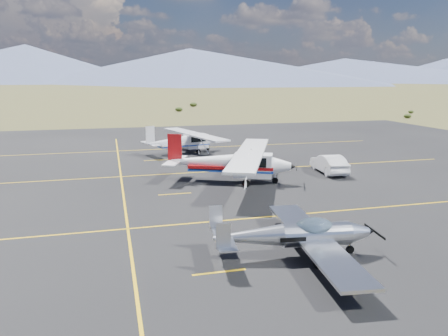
{
  "coord_description": "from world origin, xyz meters",
  "views": [
    {
      "loc": [
        -6.53,
        -17.71,
        6.98
      ],
      "look_at": [
        -0.14,
        6.77,
        1.6
      ],
      "focal_mm": 35.0,
      "sensor_mm": 36.0,
      "label": 1
    }
  ],
  "objects_px": {
    "aircraft_cessna": "(231,162)",
    "sedan": "(329,164)",
    "aircraft_plain": "(184,140)",
    "aircraft_low_wing": "(298,235)"
  },
  "relations": [
    {
      "from": "aircraft_cessna",
      "to": "sedan",
      "type": "xyz_separation_m",
      "value": [
        7.67,
        0.91,
        -0.71
      ]
    },
    {
      "from": "aircraft_plain",
      "to": "aircraft_cessna",
      "type": "bearing_deg",
      "value": -100.75
    },
    {
      "from": "aircraft_low_wing",
      "to": "aircraft_cessna",
      "type": "relative_size",
      "value": 0.73
    },
    {
      "from": "aircraft_cessna",
      "to": "sedan",
      "type": "relative_size",
      "value": 2.93
    },
    {
      "from": "aircraft_low_wing",
      "to": "sedan",
      "type": "bearing_deg",
      "value": 64.25
    },
    {
      "from": "aircraft_cessna",
      "to": "sedan",
      "type": "height_order",
      "value": "aircraft_cessna"
    },
    {
      "from": "aircraft_plain",
      "to": "sedan",
      "type": "height_order",
      "value": "aircraft_plain"
    },
    {
      "from": "aircraft_cessna",
      "to": "aircraft_plain",
      "type": "distance_m",
      "value": 11.84
    },
    {
      "from": "aircraft_plain",
      "to": "sedan",
      "type": "relative_size",
      "value": 2.54
    },
    {
      "from": "aircraft_plain",
      "to": "sedan",
      "type": "xyz_separation_m",
      "value": [
        8.86,
        -10.87,
        -0.5
      ]
    }
  ]
}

